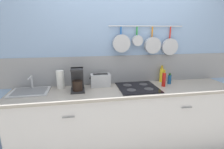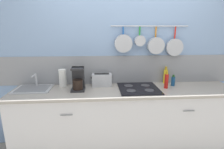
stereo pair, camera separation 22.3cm
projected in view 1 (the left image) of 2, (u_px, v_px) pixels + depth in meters
The scene contains 12 objects.
ground_plane at pixel (124, 149), 2.54m from camera, with size 12.00×12.00×0.00m, color #9E9384.
wall_back at pixel (121, 59), 2.54m from camera, with size 7.20×0.16×2.60m.
cabinet_base at pixel (125, 122), 2.43m from camera, with size 2.94×0.56×0.89m.
countertop at pixel (126, 90), 2.32m from camera, with size 2.98×0.58×0.03m.
sink_basin at pixel (30, 91), 2.20m from camera, with size 0.46×0.35×0.18m.
paper_towel_roll at pixel (60, 79), 2.33m from camera, with size 0.10×0.10×0.24m.
coffee_maker at pixel (77, 81), 2.23m from camera, with size 0.17×0.20×0.30m.
toaster at pixel (100, 80), 2.42m from camera, with size 0.29×0.14×0.18m.
cooktop at pixel (138, 87), 2.36m from camera, with size 0.52×0.51×0.01m.
bottle_cooking_wine at pixel (164, 79), 2.41m from camera, with size 0.05×0.05×0.23m.
bottle_olive_oil at pixel (161, 75), 2.62m from camera, with size 0.06×0.06×0.25m.
bottle_vinegar at pixel (169, 79), 2.53m from camera, with size 0.05×0.05×0.16m.
Camera 1 is at (-0.56, -2.13, 1.68)m, focal length 28.00 mm.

